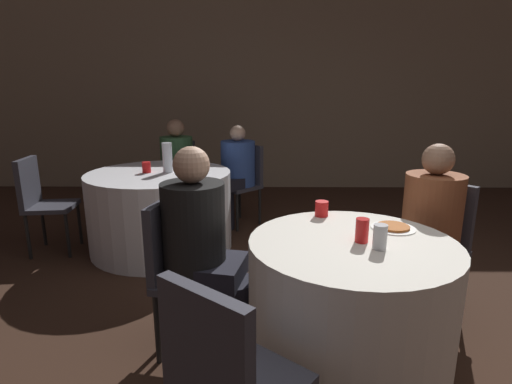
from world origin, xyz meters
name	(u,v)px	position (x,y,z in m)	size (l,w,h in m)	color
ground_plane	(374,368)	(0.00, 0.00, 0.00)	(16.00, 16.00, 0.00)	#382319
wall_back	(302,96)	(0.00, 4.29, 1.40)	(16.00, 0.06, 2.80)	gray
table_near	(349,307)	(-0.16, 0.00, 0.37)	(1.05, 1.05, 0.74)	white
table_far	(161,210)	(-1.58, 1.75, 0.37)	(1.33, 1.33, 0.74)	silver
chair_near_west	(180,262)	(-1.08, 0.19, 0.54)	(0.47, 0.47, 0.89)	#383842
chair_near_northeast	(436,236)	(0.54, 0.62, 0.54)	(0.56, 0.56, 0.89)	#383842
chair_near_southwest	(225,375)	(-0.75, -0.73, 0.54)	(0.56, 0.56, 0.89)	#383842
chair_far_northeast	(244,177)	(-0.81, 2.51, 0.54)	(0.57, 0.57, 0.89)	#383842
chair_far_north	(179,171)	(-1.61, 2.83, 0.54)	(0.41, 0.42, 0.89)	#383842
chair_far_west	(40,196)	(-2.65, 1.62, 0.54)	(0.45, 0.44, 0.89)	#383842
person_blue_shirt	(234,175)	(-0.92, 2.40, 0.58)	(0.51, 0.50, 1.12)	black
person_floral_shirt	(425,232)	(0.43, 0.52, 0.60)	(0.50, 0.49, 1.16)	black
person_black_shirt	(206,252)	(-0.93, 0.16, 0.61)	(0.51, 0.39, 1.20)	black
person_green_jacket	(176,168)	(-1.60, 2.67, 0.60)	(0.38, 0.53, 1.16)	#33384C
pizza_plate_near	(393,227)	(0.10, 0.20, 0.75)	(0.24, 0.24, 0.02)	white
soda_can_red	(362,230)	(-0.12, -0.01, 0.80)	(0.07, 0.07, 0.12)	red
soda_can_silver	(380,237)	(-0.06, -0.10, 0.80)	(0.07, 0.07, 0.12)	silver
cup_near	(322,209)	(-0.26, 0.42, 0.79)	(0.08, 0.08, 0.09)	red
bottle_far	(167,158)	(-1.49, 1.75, 0.88)	(0.09, 0.09, 0.28)	silver
cup_far	(146,167)	(-1.68, 1.74, 0.79)	(0.08, 0.08, 0.10)	red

